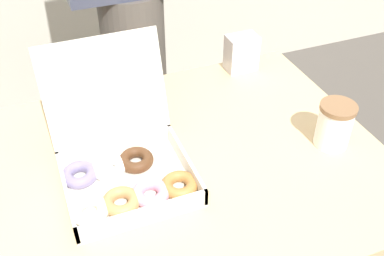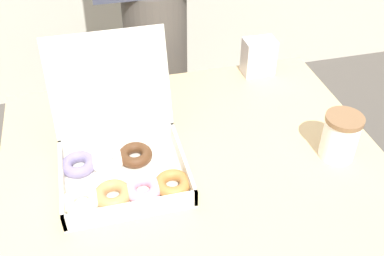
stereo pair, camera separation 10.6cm
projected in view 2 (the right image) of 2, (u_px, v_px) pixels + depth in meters
name	position (u px, v px, depth m)	size (l,w,h in m)	color
table	(194.00, 248.00, 1.33)	(0.93, 0.78, 0.73)	tan
donut_box	(119.00, 161.00, 1.03)	(0.30, 0.32, 0.29)	silver
coffee_cup	(340.00, 136.00, 1.07)	(0.09, 0.09, 0.12)	white
napkin_holder	(259.00, 57.00, 1.38)	(0.10, 0.06, 0.11)	silver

